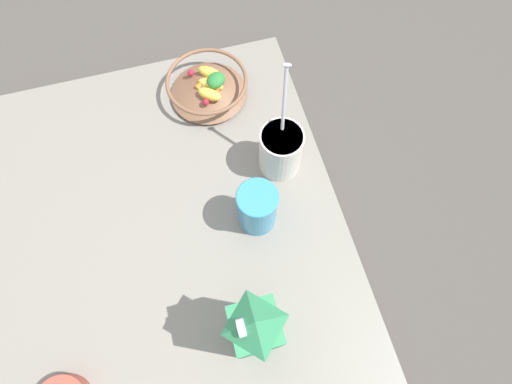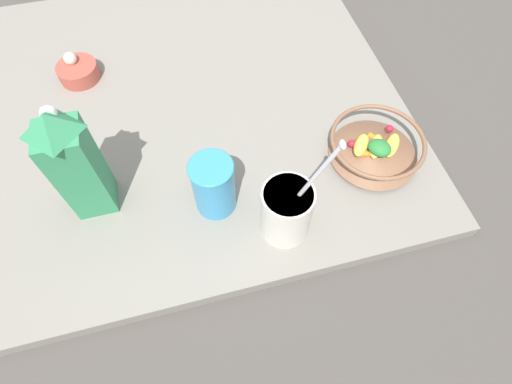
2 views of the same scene
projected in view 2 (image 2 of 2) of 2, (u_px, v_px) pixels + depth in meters
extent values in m
plane|color=#4C4742|center=(193.00, 107.00, 1.06)|extent=(6.00, 6.00, 0.00)
cube|color=gray|center=(192.00, 102.00, 1.04)|extent=(1.04, 1.04, 0.04)
cylinder|color=brown|center=(372.00, 155.00, 0.92)|extent=(0.11, 0.11, 0.01)
cone|color=brown|center=(375.00, 147.00, 0.90)|extent=(0.20, 0.20, 0.05)
torus|color=brown|center=(378.00, 140.00, 0.88)|extent=(0.21, 0.21, 0.01)
ellipsoid|color=#EFD64C|center=(376.00, 146.00, 0.88)|extent=(0.06, 0.07, 0.03)
ellipsoid|color=#EFD64C|center=(361.00, 145.00, 0.88)|extent=(0.06, 0.07, 0.03)
ellipsoid|color=#EFD64C|center=(392.00, 145.00, 0.88)|extent=(0.07, 0.07, 0.03)
cylinder|color=orange|center=(377.00, 141.00, 0.90)|extent=(0.04, 0.05, 0.02)
cylinder|color=orange|center=(370.00, 154.00, 0.88)|extent=(0.04, 0.02, 0.01)
sphere|color=red|center=(375.00, 144.00, 0.89)|extent=(0.02, 0.02, 0.02)
sphere|color=red|center=(352.00, 144.00, 0.89)|extent=(0.02, 0.02, 0.02)
sphere|color=red|center=(379.00, 151.00, 0.88)|extent=(0.02, 0.02, 0.02)
sphere|color=red|center=(390.00, 129.00, 0.91)|extent=(0.02, 0.02, 0.02)
sphere|color=red|center=(358.00, 144.00, 0.89)|extent=(0.01, 0.01, 0.01)
ellipsoid|color=#2D7F38|center=(380.00, 148.00, 0.86)|extent=(0.07, 0.07, 0.03)
cube|color=#338C59|center=(79.00, 170.00, 0.77)|extent=(0.08, 0.08, 0.23)
pyramid|color=#338C59|center=(48.00, 123.00, 0.65)|extent=(0.08, 0.08, 0.04)
cylinder|color=white|center=(49.00, 114.00, 0.67)|extent=(0.03, 0.01, 0.03)
cylinder|color=silver|center=(286.00, 211.00, 0.78)|extent=(0.10, 0.10, 0.13)
cylinder|color=white|center=(288.00, 197.00, 0.73)|extent=(0.09, 0.09, 0.02)
cylinder|color=silver|center=(311.00, 181.00, 0.68)|extent=(0.08, 0.03, 0.21)
ellipsoid|color=silver|center=(343.00, 144.00, 0.59)|extent=(0.02, 0.02, 0.01)
cylinder|color=#3893C6|center=(214.00, 186.00, 0.81)|extent=(0.09, 0.09, 0.14)
torus|color=#3893C6|center=(211.00, 167.00, 0.75)|extent=(0.09, 0.09, 0.01)
cylinder|color=#B24C3D|center=(79.00, 72.00, 1.05)|extent=(0.10, 0.10, 0.04)
sphere|color=silver|center=(70.00, 58.00, 1.03)|extent=(0.03, 0.03, 0.03)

